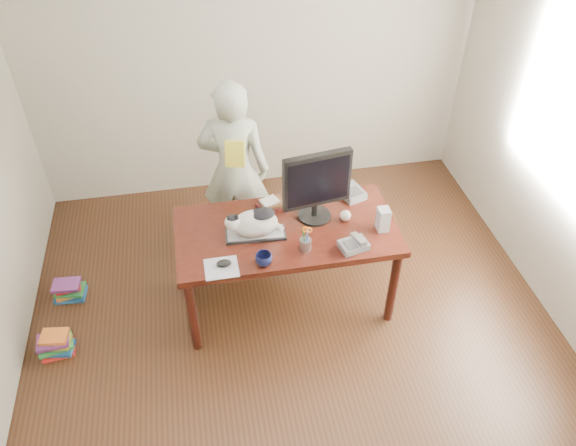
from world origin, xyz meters
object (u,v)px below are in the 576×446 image
at_px(baseball, 345,216).
at_px(book_pile_a, 56,344).
at_px(speaker, 383,219).
at_px(keyboard, 256,234).
at_px(pen_cup, 305,243).
at_px(book_stack, 271,204).
at_px(person, 235,170).
at_px(mouse, 224,263).
at_px(desk, 285,237).
at_px(monitor, 317,184).
at_px(cat, 253,223).
at_px(coffee_mug, 264,259).
at_px(book_pile_b, 69,290).
at_px(phone, 354,244).
at_px(calculator, 351,192).

bearing_deg(baseball, book_pile_a, -174.20).
distance_m(speaker, baseball, 0.28).
bearing_deg(book_pile_a, keyboard, 6.47).
relative_size(pen_cup, book_stack, 0.90).
distance_m(book_stack, person, 0.54).
height_order(keyboard, mouse, mouse).
bearing_deg(person, desk, 127.65).
height_order(monitor, person, person).
bearing_deg(baseball, desk, 172.81).
xyz_separation_m(cat, coffee_mug, (0.03, -0.29, -0.08)).
distance_m(baseball, book_pile_b, 2.30).
height_order(pen_cup, phone, pen_cup).
bearing_deg(mouse, person, 78.99).
distance_m(mouse, book_stack, 0.69).
relative_size(speaker, calculator, 0.73).
bearing_deg(person, phone, 139.12).
bearing_deg(cat, coffee_mug, -81.03).
height_order(cat, calculator, cat).
height_order(mouse, calculator, calculator).
bearing_deg(book_pile_a, person, 33.19).
xyz_separation_m(phone, book_pile_b, (-2.14, 0.63, -0.71)).
xyz_separation_m(monitor, coffee_mug, (-0.45, -0.40, -0.27)).
relative_size(baseball, book_pile_b, 0.31).
height_order(book_stack, person, person).
bearing_deg(monitor, mouse, -161.00).
relative_size(monitor, book_pile_b, 2.18).
bearing_deg(book_pile_a, book_stack, 15.43).
relative_size(cat, baseball, 5.21).
xyz_separation_m(monitor, person, (-0.52, 0.68, -0.28)).
bearing_deg(book_pile_a, monitor, 8.05).
relative_size(mouse, calculator, 0.41).
height_order(phone, person, person).
relative_size(cat, coffee_mug, 3.71).
xyz_separation_m(cat, speaker, (0.92, -0.10, -0.03)).
bearing_deg(coffee_mug, speaker, 12.49).
xyz_separation_m(mouse, phone, (0.91, 0.01, 0.01)).
height_order(keyboard, monitor, monitor).
xyz_separation_m(keyboard, book_pile_a, (-1.52, -0.17, -0.68)).
distance_m(monitor, speaker, 0.54).
xyz_separation_m(pen_cup, speaker, (0.59, 0.11, 0.03)).
relative_size(mouse, book_pile_a, 0.38).
xyz_separation_m(pen_cup, baseball, (0.35, 0.26, -0.02)).
bearing_deg(book_pile_a, speaker, 1.76).
relative_size(desk, speaker, 8.80).
xyz_separation_m(monitor, book_pile_b, (-1.95, 0.27, -1.00)).
relative_size(coffee_mug, baseball, 1.41).
xyz_separation_m(keyboard, cat, (-0.01, -0.00, 0.11)).
relative_size(monitor, person, 0.36).
bearing_deg(pen_cup, calculator, 48.12).
bearing_deg(mouse, book_pile_a, 175.34).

